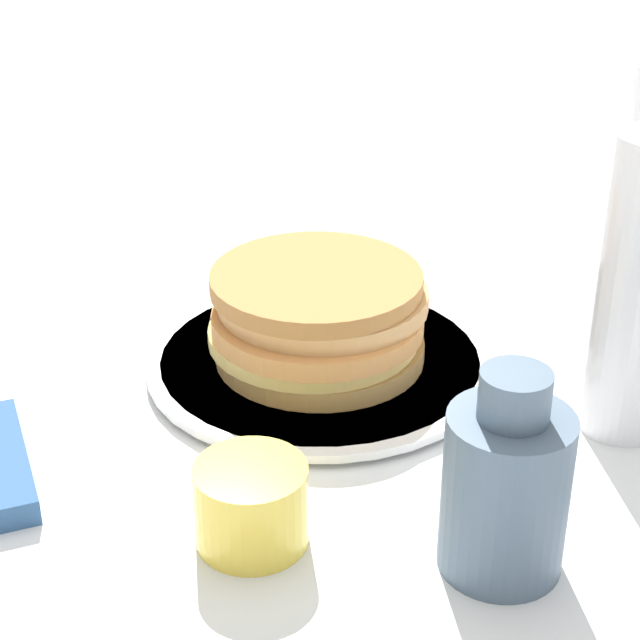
% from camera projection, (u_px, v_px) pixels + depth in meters
% --- Properties ---
extents(ground_plane, '(4.00, 4.00, 0.00)m').
position_uv_depth(ground_plane, '(312.00, 383.00, 0.90)').
color(ground_plane, white).
extents(plate, '(0.30, 0.30, 0.01)m').
position_uv_depth(plate, '(320.00, 361.00, 0.92)').
color(plate, white).
rests_on(plate, ground_plane).
extents(pancake_stack, '(0.18, 0.19, 0.08)m').
position_uv_depth(pancake_stack, '(318.00, 316.00, 0.90)').
color(pancake_stack, '#B5884B').
rests_on(pancake_stack, plate).
extents(juice_glass, '(0.08, 0.08, 0.06)m').
position_uv_depth(juice_glass, '(251.00, 505.00, 0.70)').
color(juice_glass, yellow).
rests_on(juice_glass, ground_plane).
extents(cream_jug, '(0.08, 0.08, 0.14)m').
position_uv_depth(cream_jug, '(506.00, 486.00, 0.67)').
color(cream_jug, '#4C6075').
rests_on(cream_jug, ground_plane).
extents(water_bottle_mid, '(0.06, 0.06, 0.26)m').
position_uv_depth(water_bottle_mid, '(639.00, 287.00, 0.78)').
color(water_bottle_mid, white).
rests_on(water_bottle_mid, ground_plane).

